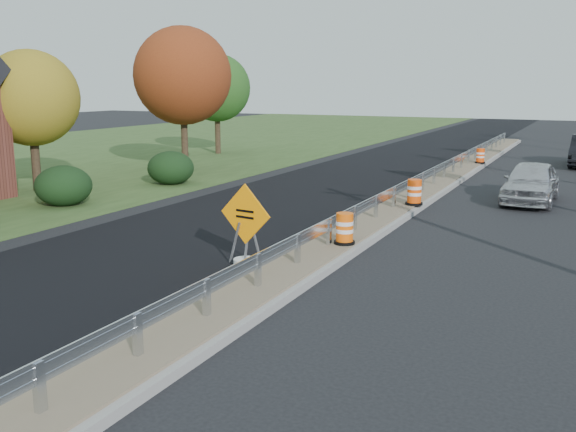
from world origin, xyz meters
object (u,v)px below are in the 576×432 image
at_px(caution_sign, 246,245).
at_px(barrel_median_mid, 414,193).
at_px(barrel_median_near, 345,229).
at_px(barrel_median_far, 480,156).
at_px(car_silver, 531,182).

relative_size(caution_sign, barrel_median_mid, 2.28).
xyz_separation_m(barrel_median_near, barrel_median_far, (0.20, 20.13, -0.02)).
distance_m(caution_sign, car_silver, 13.62).
xyz_separation_m(barrel_median_mid, car_silver, (3.56, 3.67, 0.12)).
distance_m(barrel_median_mid, barrel_median_far, 13.68).
bearing_deg(barrel_median_far, caution_sign, -94.89).
bearing_deg(barrel_median_near, caution_sign, -126.23).
height_order(barrel_median_near, barrel_median_far, barrel_median_near).
distance_m(barrel_median_near, barrel_median_far, 20.13).
relative_size(caution_sign, barrel_median_far, 2.61).
bearing_deg(car_silver, barrel_median_mid, -133.13).
bearing_deg(caution_sign, car_silver, 74.72).
bearing_deg(barrel_median_far, barrel_median_mid, -90.05).
relative_size(barrel_median_near, car_silver, 0.18).
bearing_deg(car_silver, barrel_median_far, 110.57).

